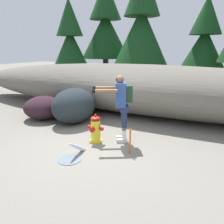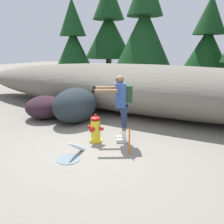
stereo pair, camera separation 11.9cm
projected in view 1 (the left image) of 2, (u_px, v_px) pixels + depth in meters
The scene contains 12 objects.
ground_plane at pixel (96, 146), 5.57m from camera, with size 56.00×56.00×0.04m, color slate.
dirt_embankment at pixel (142, 89), 8.24m from camera, with size 16.38×3.20×1.76m, color #666056.
fire_hydrant at pixel (96, 129), 5.69m from camera, with size 0.42×0.37×0.72m.
hydrant_water_jet at pixel (79, 151), 5.13m from camera, with size 0.50×1.22×0.70m.
utility_worker at pixel (121, 101), 5.52m from camera, with size 1.03×0.82×1.69m.
boulder_large at pixel (74, 106), 7.13m from camera, with size 1.58×1.20×1.11m, color #21292D.
boulder_mid at pixel (43, 108), 7.58m from camera, with size 1.28×1.25×0.77m, color #2D1B23.
pine_tree_far_left at pixel (70, 42), 12.32m from camera, with size 2.24×2.24×4.91m.
pine_tree_left at pixel (105, 26), 13.08m from camera, with size 2.83×2.83×6.11m.
pine_tree_center at pixel (141, 25), 10.85m from camera, with size 2.68×2.68×6.08m.
pine_tree_right at pixel (204, 41), 10.77m from camera, with size 2.30×2.30×4.71m.
survey_stake at pixel (130, 141), 5.03m from camera, with size 0.04×0.04×0.60m, color #E55914.
Camera 1 is at (2.63, -4.42, 2.31)m, focal length 35.99 mm.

